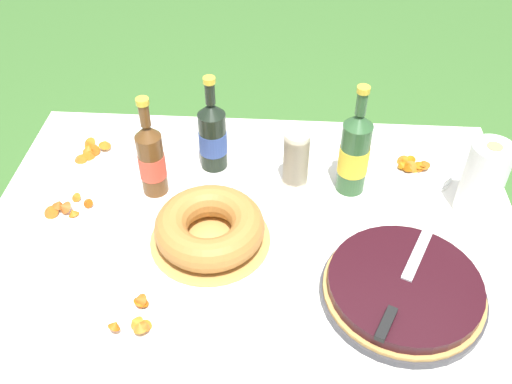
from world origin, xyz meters
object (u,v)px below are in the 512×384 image
cider_bottle_amber (151,159)px  juice_bottle_red (213,135)px  snack_plate_left (416,169)px  snack_plate_right (68,212)px  serving_knife (402,288)px  snack_plate_far (139,324)px  cup_stack (296,159)px  snack_plate_near (92,153)px  paper_towel_roll (483,180)px  cider_bottle_green (354,153)px  berry_tart (404,289)px  bundt_cake (210,228)px

cider_bottle_amber → juice_bottle_red: (0.15, 0.12, -0.00)m
snack_plate_left → snack_plate_right: (-0.97, -0.24, -0.00)m
serving_knife → cider_bottle_amber: bearing=85.5°
snack_plate_right → snack_plate_far: size_ratio=0.98×
cup_stack → juice_bottle_red: (-0.24, 0.06, 0.02)m
snack_plate_near → snack_plate_left: bearing=-0.7°
paper_towel_roll → snack_plate_far: bearing=-152.2°
juice_bottle_red → cup_stack: bearing=-15.0°
snack_plate_near → snack_plate_far: bearing=-65.4°
juice_bottle_red → snack_plate_right: 0.45m
cider_bottle_green → paper_towel_roll: size_ratio=1.52×
cup_stack → snack_plate_near: 0.63m
cider_bottle_green → snack_plate_near: size_ratio=1.60×
berry_tart → bundt_cake: (-0.47, 0.15, 0.02)m
juice_bottle_red → paper_towel_roll: 0.75m
berry_tart → paper_towel_roll: paper_towel_roll is taller
snack_plate_right → snack_plate_far: snack_plate_right is taller
snack_plate_near → snack_plate_far: 0.66m
cider_bottle_amber → snack_plate_near: 0.28m
cider_bottle_amber → snack_plate_far: size_ratio=1.35×
snack_plate_far → berry_tart: bearing=11.9°
snack_plate_far → cider_bottle_amber: bearing=96.6°
snack_plate_near → snack_plate_left: 0.97m
cup_stack → snack_plate_far: bearing=-123.2°
juice_bottle_red → snack_plate_right: bearing=-147.1°
serving_knife → bundt_cake: (-0.46, 0.18, -0.02)m
juice_bottle_red → paper_towel_roll: juice_bottle_red is taller
juice_bottle_red → paper_towel_roll: (0.73, -0.15, -0.00)m
berry_tart → cider_bottle_green: cider_bottle_green is taller
cup_stack → paper_towel_roll: bearing=-9.7°
berry_tart → bundt_cake: 0.50m
cider_bottle_green → serving_knife: bearing=-77.7°
cup_stack → snack_plate_right: cup_stack is taller
snack_plate_near → serving_knife: bearing=-30.2°
bundt_cake → cup_stack: 0.33m
juice_bottle_red → paper_towel_roll: size_ratio=1.36×
bundt_cake → snack_plate_far: bundt_cake is taller
cup_stack → cider_bottle_amber: size_ratio=0.58×
snack_plate_left → snack_plate_far: same height
cider_bottle_amber → snack_plate_right: size_ratio=1.38×
cider_bottle_amber → snack_plate_right: bearing=-152.0°
serving_knife → snack_plate_right: serving_knife is taller
berry_tart → snack_plate_right: same height
berry_tart → bundt_cake: bearing=162.3°
serving_knife → paper_towel_roll: 0.42m
cup_stack → snack_plate_near: bearing=172.6°
snack_plate_near → juice_bottle_red: bearing=-2.4°
snack_plate_right → cider_bottle_amber: bearing=28.0°
snack_plate_right → paper_towel_roll: bearing=4.8°
paper_towel_roll → bundt_cake: bearing=-167.2°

